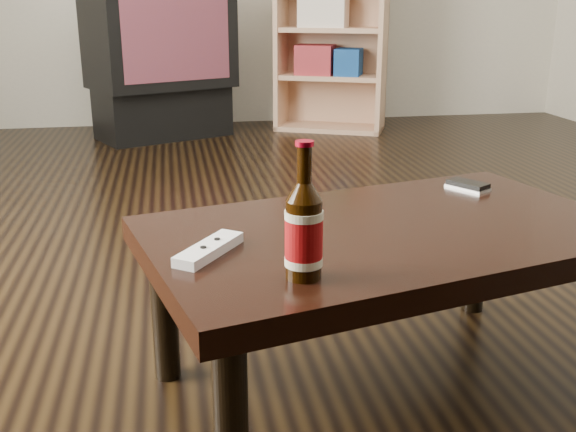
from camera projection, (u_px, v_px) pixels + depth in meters
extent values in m
cube|color=black|center=(352.00, 263.00, 2.48)|extent=(5.00, 6.00, 0.01)
cube|color=black|center=(163.00, 112.00, 4.64)|extent=(0.96, 0.75, 0.34)
cube|color=black|center=(159.00, 36.00, 4.49)|extent=(1.05, 0.88, 0.67)
cube|color=#BC390A|center=(177.00, 38.00, 4.26)|extent=(0.68, 0.31, 0.54)
cube|color=tan|center=(281.00, 29.00, 4.82)|extent=(0.17, 0.33, 1.42)
cube|color=tan|center=(384.00, 30.00, 4.64)|extent=(0.17, 0.33, 1.42)
cube|color=tan|center=(330.00, 127.00, 4.94)|extent=(0.84, 0.63, 0.03)
cube|color=tan|center=(336.00, 29.00, 4.88)|extent=(0.71, 0.35, 1.42)
cube|color=tan|center=(331.00, 77.00, 4.83)|extent=(0.77, 0.58, 0.03)
cube|color=tan|center=(332.00, 30.00, 4.73)|extent=(0.77, 0.58, 0.03)
cube|color=#9F2830|center=(315.00, 60.00, 4.80)|extent=(0.33, 0.31, 0.21)
cube|color=navy|center=(349.00, 62.00, 4.75)|extent=(0.25, 0.27, 0.19)
cube|color=white|center=(324.00, 12.00, 4.69)|extent=(0.39, 0.33, 0.21)
cube|color=black|center=(388.00, 238.00, 1.58)|extent=(1.24, 0.90, 0.06)
cylinder|color=black|center=(231.00, 422.00, 1.24)|extent=(0.08, 0.08, 0.36)
cylinder|color=black|center=(164.00, 312.00, 1.67)|extent=(0.08, 0.08, 0.36)
cylinder|color=black|center=(477.00, 255.00, 2.05)|extent=(0.08, 0.08, 0.36)
cylinder|color=black|center=(304.00, 240.00, 1.26)|extent=(0.08, 0.08, 0.15)
cylinder|color=maroon|center=(304.00, 238.00, 1.26)|extent=(0.08, 0.08, 0.10)
cylinder|color=beige|center=(304.00, 215.00, 1.24)|extent=(0.08, 0.08, 0.02)
cylinder|color=beige|center=(304.00, 261.00, 1.27)|extent=(0.08, 0.08, 0.02)
cone|color=black|center=(304.00, 192.00, 1.23)|extent=(0.08, 0.08, 0.03)
cylinder|color=black|center=(304.00, 164.00, 1.21)|extent=(0.03, 0.03, 0.07)
cylinder|color=#9C061A|center=(305.00, 143.00, 1.20)|extent=(0.04, 0.04, 0.01)
cube|color=#B8B8BB|center=(468.00, 187.00, 1.88)|extent=(0.11, 0.13, 0.01)
cube|color=black|center=(468.00, 184.00, 1.88)|extent=(0.10, 0.12, 0.02)
cylinder|color=#B8B8BB|center=(478.00, 185.00, 1.85)|extent=(0.03, 0.03, 0.00)
cube|color=silver|center=(209.00, 249.00, 1.40)|extent=(0.16, 0.19, 0.02)
cylinder|color=black|center=(217.00, 239.00, 1.42)|extent=(0.02, 0.02, 0.00)
cylinder|color=black|center=(203.00, 247.00, 1.37)|extent=(0.02, 0.02, 0.00)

